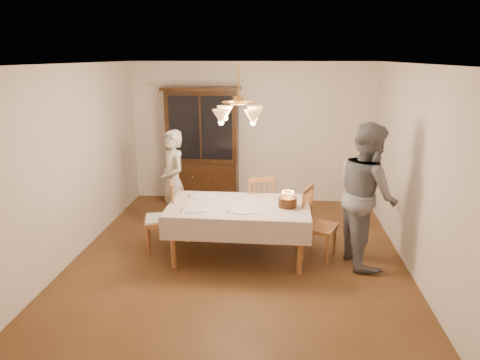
# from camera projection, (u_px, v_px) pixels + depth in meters

# --- Properties ---
(ground) EXTENTS (5.00, 5.00, 0.00)m
(ground) POSITION_uv_depth(u_px,v_px,m) (239.00, 256.00, 5.98)
(ground) COLOR #513117
(ground) RESTS_ON ground
(room_shell) EXTENTS (5.00, 5.00, 5.00)m
(room_shell) POSITION_uv_depth(u_px,v_px,m) (239.00, 145.00, 5.54)
(room_shell) COLOR white
(room_shell) RESTS_ON ground
(dining_table) EXTENTS (1.90, 1.10, 0.76)m
(dining_table) POSITION_uv_depth(u_px,v_px,m) (239.00, 210.00, 5.79)
(dining_table) COLOR #95562B
(dining_table) RESTS_ON ground
(china_hutch) EXTENTS (1.38, 0.54, 2.16)m
(china_hutch) POSITION_uv_depth(u_px,v_px,m) (203.00, 148.00, 7.92)
(china_hutch) COLOR black
(china_hutch) RESTS_ON ground
(chair_far_side) EXTENTS (0.55, 0.54, 1.00)m
(chair_far_side) POSITION_uv_depth(u_px,v_px,m) (258.00, 210.00, 6.50)
(chair_far_side) COLOR #95562B
(chair_far_side) RESTS_ON ground
(chair_left_end) EXTENTS (0.52, 0.54, 1.00)m
(chair_left_end) POSITION_uv_depth(u_px,v_px,m) (160.00, 220.00, 6.05)
(chair_left_end) COLOR #95562B
(chair_left_end) RESTS_ON ground
(chair_right_end) EXTENTS (0.55, 0.56, 1.00)m
(chair_right_end) POSITION_uv_depth(u_px,v_px,m) (319.00, 228.00, 5.82)
(chair_right_end) COLOR #95562B
(chair_right_end) RESTS_ON ground
(elderly_woman) EXTENTS (0.66, 0.70, 1.61)m
(elderly_woman) POSITION_uv_depth(u_px,v_px,m) (173.00, 181.00, 6.70)
(elderly_woman) COLOR beige
(elderly_woman) RESTS_ON ground
(adult_in_grey) EXTENTS (0.89, 1.05, 1.90)m
(adult_in_grey) POSITION_uv_depth(u_px,v_px,m) (367.00, 194.00, 5.59)
(adult_in_grey) COLOR slate
(adult_in_grey) RESTS_ON ground
(birthday_cake) EXTENTS (0.30, 0.30, 0.23)m
(birthday_cake) POSITION_uv_depth(u_px,v_px,m) (288.00, 203.00, 5.64)
(birthday_cake) COLOR white
(birthday_cake) RESTS_ON dining_table
(place_setting_near_left) EXTENTS (0.38, 0.23, 0.02)m
(place_setting_near_left) POSITION_uv_depth(u_px,v_px,m) (195.00, 210.00, 5.55)
(place_setting_near_left) COLOR white
(place_setting_near_left) RESTS_ON dining_table
(place_setting_near_right) EXTENTS (0.39, 0.25, 0.02)m
(place_setting_near_right) POSITION_uv_depth(u_px,v_px,m) (243.00, 211.00, 5.51)
(place_setting_near_right) COLOR white
(place_setting_near_right) RESTS_ON dining_table
(place_setting_far_left) EXTENTS (0.41, 0.26, 0.02)m
(place_setting_far_left) POSITION_uv_depth(u_px,v_px,m) (202.00, 196.00, 6.10)
(place_setting_far_left) COLOR white
(place_setting_far_left) RESTS_ON dining_table
(chandelier) EXTENTS (0.62, 0.62, 0.73)m
(chandelier) POSITION_uv_depth(u_px,v_px,m) (239.00, 114.00, 5.43)
(chandelier) COLOR #BF8C3F
(chandelier) RESTS_ON ground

